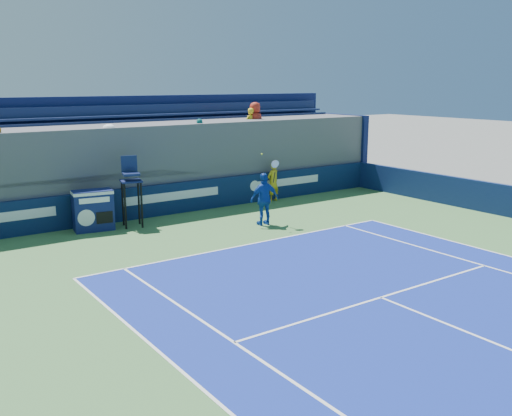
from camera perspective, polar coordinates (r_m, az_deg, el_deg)
ball_person at (r=24.12m, az=1.71°, el=2.65°), size 0.67×0.50×1.67m
back_hoarding at (r=22.04m, az=-8.41°, el=0.93°), size 20.40×0.21×1.20m
match_clock at (r=20.11m, az=-15.98°, el=-0.13°), size 1.41×0.91×1.40m
umpire_chair at (r=20.19m, az=-12.39°, el=2.39°), size 0.85×0.85×2.48m
tennis_player at (r=20.04m, az=0.85°, el=0.91°), size 1.14×0.58×2.57m
stadium_seating at (r=23.66m, az=-10.77°, el=4.67°), size 21.00×4.05×4.40m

